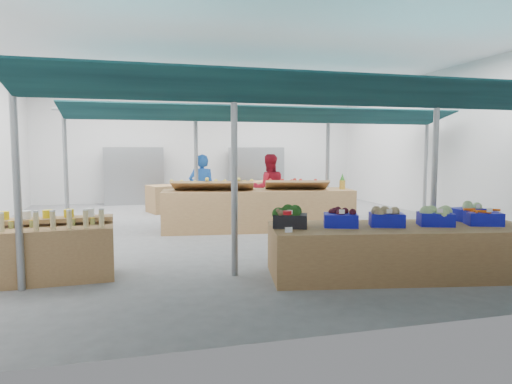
# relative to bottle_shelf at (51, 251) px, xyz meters

# --- Properties ---
(floor) EXTENTS (13.00, 13.00, 0.00)m
(floor) POSITION_rel_bottle_shelf_xyz_m (3.69, 3.52, -0.44)
(floor) COLOR slate
(floor) RESTS_ON ground
(hall) EXTENTS (13.00, 13.00, 13.00)m
(hall) POSITION_rel_bottle_shelf_xyz_m (3.69, 4.96, 2.21)
(hall) COLOR silver
(hall) RESTS_ON ground
(pole_grid) EXTENTS (10.00, 4.60, 3.00)m
(pole_grid) POSITION_rel_bottle_shelf_xyz_m (4.44, 1.77, 1.38)
(pole_grid) COLOR gray
(pole_grid) RESTS_ON floor
(awnings) EXTENTS (9.50, 7.08, 0.30)m
(awnings) POSITION_rel_bottle_shelf_xyz_m (4.44, 1.77, 2.34)
(awnings) COLOR #0A242C
(awnings) RESTS_ON pole_grid
(back_shelving_left) EXTENTS (2.00, 0.50, 2.00)m
(back_shelving_left) POSITION_rel_bottle_shelf_xyz_m (1.19, 9.52, 0.56)
(back_shelving_left) COLOR #B23F33
(back_shelving_left) RESTS_ON floor
(back_shelving_right) EXTENTS (2.00, 0.50, 2.00)m
(back_shelving_right) POSITION_rel_bottle_shelf_xyz_m (5.69, 9.52, 0.56)
(back_shelving_right) COLOR #B23F33
(back_shelving_right) RESTS_ON floor
(bottle_shelf) EXTENTS (1.82, 1.17, 1.08)m
(bottle_shelf) POSITION_rel_bottle_shelf_xyz_m (0.00, 0.00, 0.00)
(bottle_shelf) COLOR #8B5F3C
(bottle_shelf) RESTS_ON floor
(veg_counter) EXTENTS (4.13, 2.03, 0.77)m
(veg_counter) POSITION_rel_bottle_shelf_xyz_m (5.15, -1.13, -0.05)
(veg_counter) COLOR #8B5F3C
(veg_counter) RESTS_ON floor
(fruit_counter) EXTENTS (4.64, 1.64, 0.97)m
(fruit_counter) POSITION_rel_bottle_shelf_xyz_m (4.08, 3.29, 0.05)
(fruit_counter) COLOR #8B5F3C
(fruit_counter) RESTS_ON floor
(far_counter) EXTENTS (4.73, 2.30, 0.84)m
(far_counter) POSITION_rel_bottle_shelf_xyz_m (3.88, 7.64, -0.02)
(far_counter) COLOR #8B5F3C
(far_counter) RESTS_ON floor
(crate_stack) EXTENTS (0.55, 0.45, 0.58)m
(crate_stack) POSITION_rel_bottle_shelf_xyz_m (6.34, -1.65, -0.15)
(crate_stack) COLOR #0F13AD
(crate_stack) RESTS_ON floor
(vendor_left) EXTENTS (0.71, 0.51, 1.82)m
(vendor_left) POSITION_rel_bottle_shelf_xyz_m (2.88, 4.39, 0.47)
(vendor_left) COLOR blue
(vendor_left) RESTS_ON floor
(vendor_right) EXTENTS (0.96, 0.79, 1.82)m
(vendor_right) POSITION_rel_bottle_shelf_xyz_m (4.68, 4.39, 0.47)
(vendor_right) COLOR #A91425
(vendor_right) RESTS_ON floor
(crate_broccoli) EXTENTS (0.59, 0.51, 0.35)m
(crate_broccoli) POSITION_rel_bottle_shelf_xyz_m (3.48, -0.82, 0.49)
(crate_broccoli) COLOR black
(crate_broccoli) RESTS_ON veg_counter
(crate_beets) EXTENTS (0.59, 0.51, 0.29)m
(crate_beets) POSITION_rel_bottle_shelf_xyz_m (4.23, -0.96, 0.47)
(crate_beets) COLOR #0F13AD
(crate_beets) RESTS_ON veg_counter
(crate_celeriac) EXTENTS (0.59, 0.51, 0.31)m
(crate_celeriac) POSITION_rel_bottle_shelf_xyz_m (4.94, -1.09, 0.48)
(crate_celeriac) COLOR #0F13AD
(crate_celeriac) RESTS_ON veg_counter
(crate_cabbage) EXTENTS (0.59, 0.51, 0.35)m
(crate_cabbage) POSITION_rel_bottle_shelf_xyz_m (5.69, -1.23, 0.49)
(crate_cabbage) COLOR #0F13AD
(crate_cabbage) RESTS_ON veg_counter
(crate_carrots) EXTENTS (0.59, 0.51, 0.29)m
(crate_carrots) POSITION_rel_bottle_shelf_xyz_m (6.45, -1.37, 0.44)
(crate_carrots) COLOR #0F13AD
(crate_carrots) RESTS_ON veg_counter
(sparrow) EXTENTS (0.12, 0.09, 0.11)m
(sparrow) POSITION_rel_bottle_shelf_xyz_m (3.28, -0.92, 0.58)
(sparrow) COLOR brown
(sparrow) RESTS_ON crate_broccoli
(pole_ribbon) EXTENTS (0.12, 0.12, 0.28)m
(pole_ribbon) POSITION_rel_bottle_shelf_xyz_m (3.18, -1.56, 0.64)
(pole_ribbon) COLOR #B40C13
(pole_ribbon) RESTS_ON pole_grid
(apple_heap_yellow) EXTENTS (2.01, 1.15, 0.27)m
(apple_heap_yellow) POSITION_rel_bottle_shelf_xyz_m (2.99, 3.32, 0.70)
(apple_heap_yellow) COLOR #997247
(apple_heap_yellow) RESTS_ON fruit_counter
(apple_heap_red) EXTENTS (1.63, 1.05, 0.27)m
(apple_heap_red) POSITION_rel_bottle_shelf_xyz_m (4.98, 3.07, 0.70)
(apple_heap_red) COLOR #997247
(apple_heap_red) RESTS_ON fruit_counter
(pineapple) EXTENTS (0.14, 0.14, 0.39)m
(pineapple) POSITION_rel_bottle_shelf_xyz_m (6.11, 2.93, 0.72)
(pineapple) COLOR #8C6019
(pineapple) RESTS_ON fruit_counter
(crate_extra) EXTENTS (0.55, 0.44, 0.32)m
(crate_extra) POSITION_rel_bottle_shelf_xyz_m (6.54, -0.89, 0.48)
(crate_extra) COLOR #0F13AD
(crate_extra) RESTS_ON veg_counter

